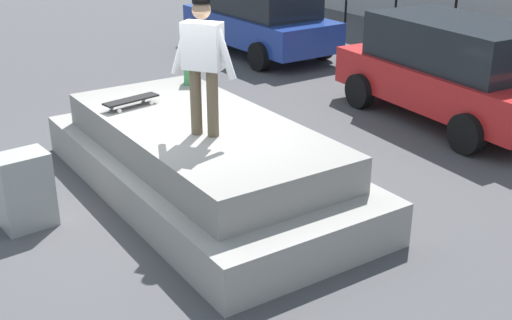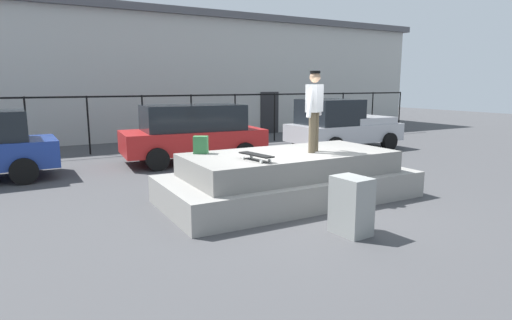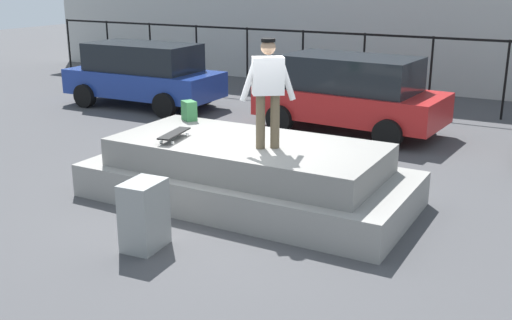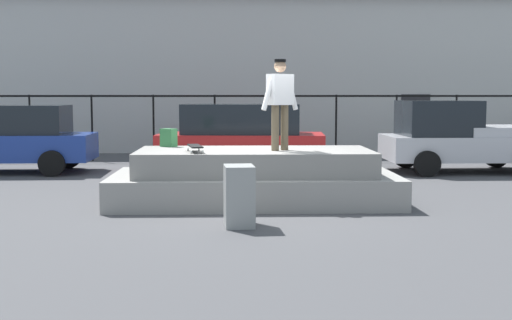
{
  "view_description": "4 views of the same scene",
  "coord_description": "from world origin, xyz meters",
  "px_view_note": "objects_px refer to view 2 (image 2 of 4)",
  "views": [
    {
      "loc": [
        7.11,
        -3.39,
        3.78
      ],
      "look_at": [
        0.39,
        1.08,
        0.43
      ],
      "focal_mm": 45.98,
      "sensor_mm": 36.0,
      "label": 1
    },
    {
      "loc": [
        -4.75,
        -6.73,
        2.37
      ],
      "look_at": [
        -0.07,
        1.72,
        0.64
      ],
      "focal_mm": 29.78,
      "sensor_mm": 36.0,
      "label": 2
    },
    {
      "loc": [
        4.68,
        -7.66,
        3.52
      ],
      "look_at": [
        -0.27,
        1.26,
        0.42
      ],
      "focal_mm": 43.03,
      "sensor_mm": 36.0,
      "label": 3
    },
    {
      "loc": [
        -0.36,
        -11.97,
        2.01
      ],
      "look_at": [
        0.09,
        1.47,
        0.7
      ],
      "focal_mm": 47.53,
      "sensor_mm": 36.0,
      "label": 4
    }
  ],
  "objects_px": {
    "car_red_hatchback_mid": "(193,132)",
    "backpack": "(201,145)",
    "skateboarder": "(314,106)",
    "car_silver_pickup_far": "(341,125)",
    "skateboard": "(256,155)",
    "utility_box": "(351,206)"
  },
  "relations": [
    {
      "from": "backpack",
      "to": "car_red_hatchback_mid",
      "type": "relative_size",
      "value": 0.08
    },
    {
      "from": "skateboard",
      "to": "car_red_hatchback_mid",
      "type": "xyz_separation_m",
      "value": [
        0.88,
        5.56,
        -0.16
      ]
    },
    {
      "from": "skateboard",
      "to": "backpack",
      "type": "relative_size",
      "value": 2.36
    },
    {
      "from": "car_red_hatchback_mid",
      "to": "car_silver_pickup_far",
      "type": "xyz_separation_m",
      "value": [
        5.6,
        -0.25,
        -0.02
      ]
    },
    {
      "from": "skateboarder",
      "to": "car_silver_pickup_far",
      "type": "distance_m",
      "value": 7.12
    },
    {
      "from": "skateboarder",
      "to": "skateboard",
      "type": "xyz_separation_m",
      "value": [
        -1.52,
        -0.31,
        -0.85
      ]
    },
    {
      "from": "skateboard",
      "to": "backpack",
      "type": "xyz_separation_m",
      "value": [
        -0.58,
        1.25,
        0.07
      ]
    },
    {
      "from": "car_red_hatchback_mid",
      "to": "skateboard",
      "type": "bearing_deg",
      "value": -98.94
    },
    {
      "from": "skateboarder",
      "to": "utility_box",
      "type": "xyz_separation_m",
      "value": [
        -0.76,
        -2.05,
        -1.47
      ]
    },
    {
      "from": "skateboarder",
      "to": "backpack",
      "type": "relative_size",
      "value": 4.68
    },
    {
      "from": "backpack",
      "to": "car_silver_pickup_far",
      "type": "xyz_separation_m",
      "value": [
        7.06,
        4.06,
        -0.26
      ]
    },
    {
      "from": "car_red_hatchback_mid",
      "to": "car_silver_pickup_far",
      "type": "distance_m",
      "value": 5.61
    },
    {
      "from": "skateboard",
      "to": "backpack",
      "type": "bearing_deg",
      "value": 115.02
    },
    {
      "from": "skateboarder",
      "to": "car_silver_pickup_far",
      "type": "relative_size",
      "value": 0.4
    },
    {
      "from": "utility_box",
      "to": "car_silver_pickup_far",
      "type": "bearing_deg",
      "value": 46.36
    },
    {
      "from": "backpack",
      "to": "utility_box",
      "type": "height_order",
      "value": "backpack"
    },
    {
      "from": "utility_box",
      "to": "skateboarder",
      "type": "bearing_deg",
      "value": 65.05
    },
    {
      "from": "car_red_hatchback_mid",
      "to": "backpack",
      "type": "bearing_deg",
      "value": -108.7
    },
    {
      "from": "skateboarder",
      "to": "backpack",
      "type": "bearing_deg",
      "value": 155.78
    },
    {
      "from": "skateboarder",
      "to": "backpack",
      "type": "xyz_separation_m",
      "value": [
        -2.1,
        0.95,
        -0.78
      ]
    },
    {
      "from": "backpack",
      "to": "car_red_hatchback_mid",
      "type": "xyz_separation_m",
      "value": [
        1.46,
        4.31,
        -0.24
      ]
    },
    {
      "from": "backpack",
      "to": "car_red_hatchback_mid",
      "type": "distance_m",
      "value": 4.56
    }
  ]
}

